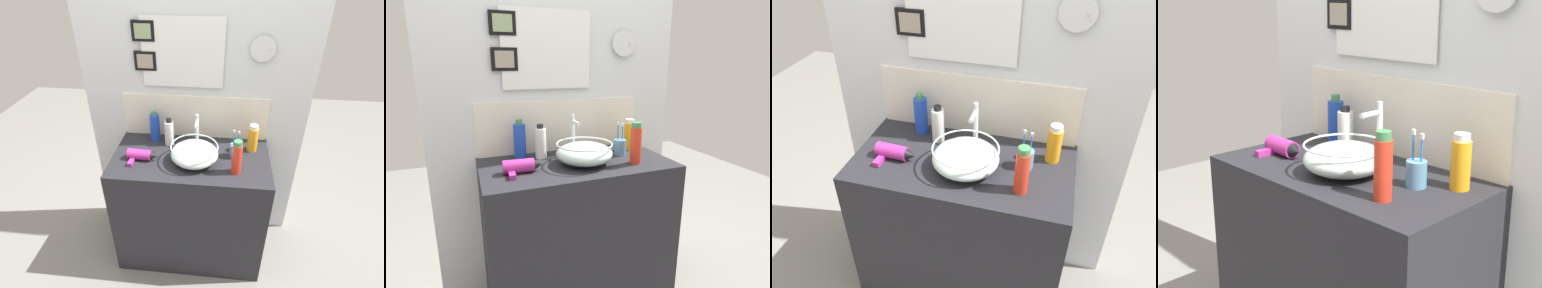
# 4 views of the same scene
# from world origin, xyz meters

# --- Properties ---
(vanity_counter) EXTENTS (1.02, 0.54, 0.87)m
(vanity_counter) POSITION_xyz_m (0.00, 0.00, 0.44)
(vanity_counter) COLOR #232328
(vanity_counter) RESTS_ON ground
(back_panel) EXTENTS (1.53, 0.10, 2.59)m
(back_panel) POSITION_xyz_m (-0.00, 0.30, 1.29)
(back_panel) COLOR silver
(back_panel) RESTS_ON ground
(glass_bowl_sink) EXTENTS (0.30, 0.30, 0.11)m
(glass_bowl_sink) POSITION_xyz_m (0.03, -0.04, 0.93)
(glass_bowl_sink) COLOR silver
(glass_bowl_sink) RESTS_ON vanity_counter
(faucet) EXTENTS (0.02, 0.11, 0.24)m
(faucet) POSITION_xyz_m (0.03, 0.12, 1.01)
(faucet) COLOR silver
(faucet) RESTS_ON vanity_counter
(hair_drier) EXTENTS (0.20, 0.13, 0.07)m
(hair_drier) POSITION_xyz_m (-0.31, -0.06, 0.90)
(hair_drier) COLOR #B22D8C
(hair_drier) RESTS_ON vanity_counter
(toothbrush_cup) EXTENTS (0.07, 0.07, 0.20)m
(toothbrush_cup) POSITION_xyz_m (0.28, 0.04, 0.92)
(toothbrush_cup) COLOR #598CB2
(toothbrush_cup) RESTS_ON vanity_counter
(spray_bottle) EXTENTS (0.06, 0.06, 0.22)m
(spray_bottle) POSITION_xyz_m (0.29, -0.13, 0.98)
(spray_bottle) COLOR red
(spray_bottle) RESTS_ON vanity_counter
(shampoo_bottle) EXTENTS (0.07, 0.07, 0.22)m
(shampoo_bottle) POSITION_xyz_m (-0.27, 0.19, 0.97)
(shampoo_bottle) COLOR blue
(shampoo_bottle) RESTS_ON vanity_counter
(lotion_bottle) EXTENTS (0.06, 0.06, 0.19)m
(lotion_bottle) POSITION_xyz_m (-0.16, 0.14, 0.96)
(lotion_bottle) COLOR white
(lotion_bottle) RESTS_ON vanity_counter
(soap_dispenser) EXTENTS (0.07, 0.07, 0.19)m
(soap_dispenser) POSITION_xyz_m (0.40, 0.12, 0.96)
(soap_dispenser) COLOR orange
(soap_dispenser) RESTS_ON vanity_counter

